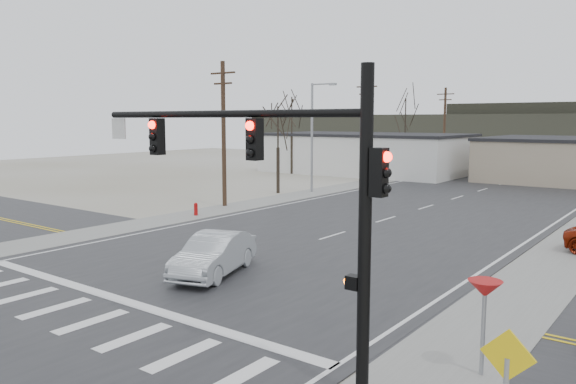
% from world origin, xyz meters
% --- Properties ---
extents(ground, '(140.00, 140.00, 0.00)m').
position_xyz_m(ground, '(0.00, 0.00, 0.00)').
color(ground, beige).
rests_on(ground, ground).
extents(main_road, '(18.00, 110.00, 0.05)m').
position_xyz_m(main_road, '(0.00, 15.00, 0.02)').
color(main_road, '#252527').
rests_on(main_road, ground).
extents(cross_road, '(90.00, 10.00, 0.04)m').
position_xyz_m(cross_road, '(0.00, 0.00, 0.02)').
color(cross_road, '#252527').
rests_on(cross_road, ground).
extents(sidewalk_left, '(3.00, 90.00, 0.06)m').
position_xyz_m(sidewalk_left, '(-10.60, 20.00, 0.03)').
color(sidewalk_left, gray).
rests_on(sidewalk_left, ground).
extents(traffic_signal_mast, '(8.95, 0.43, 7.20)m').
position_xyz_m(traffic_signal_mast, '(7.89, -6.20, 4.67)').
color(traffic_signal_mast, black).
rests_on(traffic_signal_mast, ground).
extents(fire_hydrant, '(0.24, 0.24, 0.87)m').
position_xyz_m(fire_hydrant, '(-10.20, 8.00, 0.45)').
color(fire_hydrant, '#A50C0C').
rests_on(fire_hydrant, ground).
extents(yield_sign, '(0.80, 0.80, 2.35)m').
position_xyz_m(yield_sign, '(11.50, -3.50, 2.07)').
color(yield_sign, gray).
rests_on(yield_sign, ground).
extents(building_left_far, '(22.30, 12.30, 4.50)m').
position_xyz_m(building_left_far, '(-16.00, 40.00, 2.26)').
color(building_left_far, silver).
rests_on(building_left_far, ground).
extents(upole_left_b, '(2.20, 0.30, 10.00)m').
position_xyz_m(upole_left_b, '(-11.50, 12.00, 5.22)').
color(upole_left_b, '#3F2C1D').
rests_on(upole_left_b, ground).
extents(upole_left_c, '(2.20, 0.30, 10.00)m').
position_xyz_m(upole_left_c, '(-11.50, 32.00, 5.22)').
color(upole_left_c, '#3F2C1D').
rests_on(upole_left_c, ground).
extents(upole_left_d, '(2.20, 0.30, 10.00)m').
position_xyz_m(upole_left_d, '(-11.50, 52.00, 5.22)').
color(upole_left_d, '#3F2C1D').
rests_on(upole_left_d, ground).
extents(streetlight_main, '(2.40, 0.25, 9.00)m').
position_xyz_m(streetlight_main, '(-10.80, 22.00, 5.09)').
color(streetlight_main, gray).
rests_on(streetlight_main, ground).
extents(tree_left_near, '(3.30, 3.30, 7.35)m').
position_xyz_m(tree_left_near, '(-13.00, 20.00, 5.23)').
color(tree_left_near, '#2E261C').
rests_on(tree_left_near, ground).
extents(tree_left_far, '(3.96, 3.96, 8.82)m').
position_xyz_m(tree_left_far, '(-14.00, 46.00, 6.28)').
color(tree_left_far, '#2E261C').
rests_on(tree_left_far, ground).
extents(tree_left_mid, '(3.96, 3.96, 8.82)m').
position_xyz_m(tree_left_mid, '(-22.00, 34.00, 6.28)').
color(tree_left_mid, '#2E261C').
rests_on(tree_left_mid, ground).
extents(hill_left, '(70.00, 18.00, 7.00)m').
position_xyz_m(hill_left, '(-35.00, 92.00, 3.50)').
color(hill_left, '#333026').
rests_on(hill_left, ground).
extents(sedan_crossing, '(3.17, 5.13, 1.60)m').
position_xyz_m(sedan_crossing, '(0.27, -1.03, 0.84)').
color(sedan_crossing, '#A4AAAF').
rests_on(sedan_crossing, main_road).
extents(car_far_b, '(2.20, 4.21, 1.37)m').
position_xyz_m(car_far_b, '(-3.15, 65.00, 0.73)').
color(car_far_b, black).
rests_on(car_far_b, main_road).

